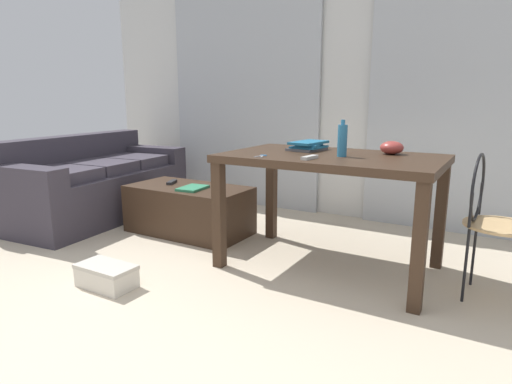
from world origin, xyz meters
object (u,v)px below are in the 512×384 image
(craft_table, at_px, (331,170))
(bottle_near, at_px, (342,140))
(bowl, at_px, (392,148))
(couch, at_px, (94,184))
(scissors, at_px, (262,156))
(tv_remote_primary, at_px, (172,182))
(wire_chair, at_px, (489,211))
(shoebox, at_px, (107,276))
(coffee_table, at_px, (189,209))
(magazine, at_px, (193,188))
(book_stack, at_px, (308,146))
(tv_remote_on_table, at_px, (310,157))

(craft_table, bearing_deg, bottle_near, -29.60)
(bowl, bearing_deg, couch, -177.01)
(scissors, bearing_deg, tv_remote_primary, 158.86)
(couch, xyz_separation_m, wire_chair, (3.34, -0.06, 0.20))
(craft_table, relative_size, shoebox, 3.80)
(bottle_near, bearing_deg, tv_remote_primary, 172.57)
(shoebox, bearing_deg, coffee_table, 103.43)
(tv_remote_primary, relative_size, magazine, 0.62)
(craft_table, xyz_separation_m, scissors, (-0.35, -0.29, 0.10))
(magazine, xyz_separation_m, shoebox, (0.16, -1.04, -0.34))
(craft_table, bearing_deg, book_stack, 147.03)
(scissors, distance_m, tv_remote_primary, 1.28)
(bottle_near, distance_m, scissors, 0.51)
(coffee_table, xyz_separation_m, bottle_near, (1.38, -0.18, 0.66))
(couch, distance_m, craft_table, 2.44)
(coffee_table, distance_m, shoebox, 1.15)
(wire_chair, relative_size, tv_remote_primary, 5.26)
(coffee_table, height_order, bowl, bowl)
(coffee_table, xyz_separation_m, magazine, (0.10, -0.07, 0.21))
(magazine, relative_size, shoebox, 0.70)
(scissors, bearing_deg, shoebox, -134.28)
(bottle_near, bearing_deg, coffee_table, 172.61)
(magazine, bearing_deg, tv_remote_primary, 155.71)
(magazine, bearing_deg, couch, 172.46)
(bowl, xyz_separation_m, book_stack, (-0.55, -0.08, -0.01))
(tv_remote_primary, bearing_deg, magazine, -39.76)
(scissors, relative_size, magazine, 0.45)
(craft_table, height_order, bottle_near, bottle_near)
(craft_table, relative_size, tv_remote_on_table, 9.71)
(couch, distance_m, bowl, 2.78)
(wire_chair, height_order, bottle_near, bottle_near)
(craft_table, xyz_separation_m, wire_chair, (0.92, 0.03, -0.15))
(wire_chair, distance_m, scissors, 1.34)
(craft_table, xyz_separation_m, shoebox, (-1.03, -0.98, -0.59))
(tv_remote_primary, xyz_separation_m, magazine, (0.31, -0.10, -0.00))
(wire_chair, relative_size, scissors, 7.22)
(magazine, height_order, shoebox, magazine)
(bowl, relative_size, magazine, 0.59)
(coffee_table, xyz_separation_m, tv_remote_primary, (-0.20, 0.03, 0.21))
(book_stack, distance_m, magazine, 1.04)
(couch, bearing_deg, coffee_table, 2.43)
(tv_remote_on_table, bearing_deg, coffee_table, 169.35)
(book_stack, distance_m, scissors, 0.45)
(wire_chair, distance_m, book_stack, 1.20)
(coffee_table, relative_size, wire_chair, 1.23)
(tv_remote_on_table, bearing_deg, bottle_near, 65.45)
(bottle_near, distance_m, tv_remote_on_table, 0.26)
(bowl, bearing_deg, shoebox, -138.23)
(craft_table, distance_m, bottle_near, 0.22)
(couch, height_order, tv_remote_on_table, tv_remote_on_table)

